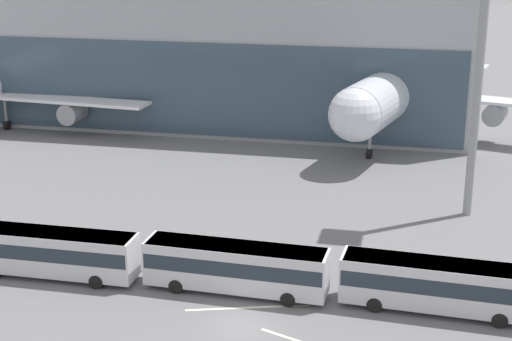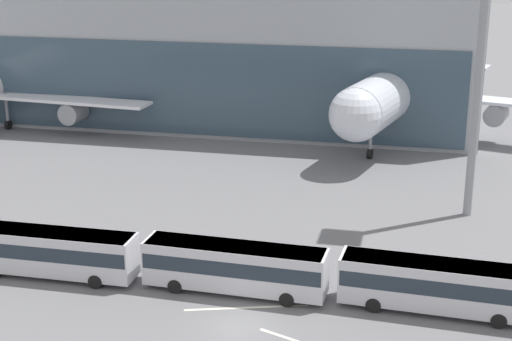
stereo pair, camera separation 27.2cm
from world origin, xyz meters
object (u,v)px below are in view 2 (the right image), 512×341
Objects in this scene: shuttle_bus_3 at (437,283)px; floodlight_mast at (485,5)px; shuttle_bus_1 at (50,250)px; airliner_at_gate_far at (402,86)px; shuttle_bus_2 at (235,265)px.

shuttle_bus_3 is 0.48× the size of floodlight_mast.
shuttle_bus_3 is (26.72, 0.42, 0.00)m from shuttle_bus_1.
airliner_at_gate_far is at bearing 98.80° from shuttle_bus_3.
airliner_at_gate_far is at bearing 63.74° from shuttle_bus_1.
airliner_at_gate_far is at bearing 104.99° from floodlight_mast.
shuttle_bus_3 is 24.65m from floodlight_mast.
airliner_at_gate_far is 50.40m from shuttle_bus_1.
shuttle_bus_3 is at bearing 19.58° from airliner_at_gate_far.
floodlight_mast is (15.94, 18.79, 15.84)m from shuttle_bus_2.
shuttle_bus_1 is 26.72m from shuttle_bus_3.
shuttle_bus_3 is at bearing 1.09° from shuttle_bus_1.
shuttle_bus_2 is at bearing -176.46° from shuttle_bus_3.
floodlight_mast is (2.58, 18.72, 15.84)m from shuttle_bus_3.
shuttle_bus_3 is (4.34, -44.57, -3.88)m from airliner_at_gate_far.
shuttle_bus_1 is at bearing -176.36° from shuttle_bus_2.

